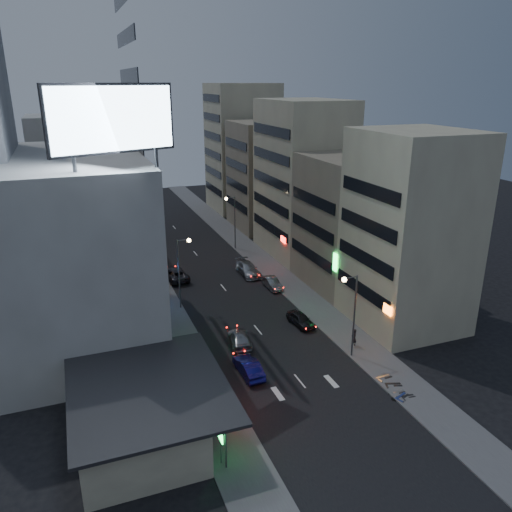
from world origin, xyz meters
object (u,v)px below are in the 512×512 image
road_car_blue (249,367)px  parked_car_right_far (248,269)px  parked_car_right_mid (272,283)px  parked_car_left (176,274)px  parked_car_right_near (301,319)px  scooter_blue (404,386)px  scooter_silver_a (402,384)px  scooter_silver_b (389,368)px  scooter_black_a (413,388)px  scooter_black_b (401,377)px  road_car_silver (240,339)px  person (354,338)px

road_car_blue → parked_car_right_far: bearing=-111.3°
parked_car_right_mid → parked_car_left: bearing=144.3°
parked_car_right_near → scooter_blue: (2.66, -14.02, 0.03)m
parked_car_right_mid → parked_car_left: parked_car_left is taller
scooter_silver_a → scooter_silver_b: scooter_silver_b is taller
parked_car_left → scooter_silver_b: size_ratio=2.71×
scooter_black_a → scooter_silver_a: scooter_black_a is taller
scooter_black_b → scooter_silver_b: bearing=25.1°
parked_car_left → parked_car_right_mid: bearing=142.0°
scooter_silver_a → scooter_blue: scooter_blue is taller
parked_car_right_far → road_car_silver: parked_car_right_far is taller
parked_car_right_far → scooter_black_a: bearing=-83.4°
scooter_silver_a → person: bearing=-3.9°
parked_car_right_mid → scooter_blue: size_ratio=2.10×
road_car_blue → road_car_silver: (0.98, 5.16, -0.03)m
parked_car_right_near → person: (2.79, -5.93, 0.35)m
scooter_silver_b → parked_car_left: bearing=19.4°
parked_car_right_far → scooter_silver_b: parked_car_right_far is taller
parked_car_left → person: person is taller
person → scooter_blue: (-0.13, -8.09, -0.32)m
road_car_blue → scooter_black_b: (11.54, -5.95, 0.00)m
scooter_black_a → person: bearing=8.1°
scooter_black_a → scooter_black_b: size_ratio=0.85×
parked_car_left → road_car_blue: parked_car_left is taller
road_car_silver → person: 11.01m
scooter_blue → scooter_black_a: bearing=-150.1°
parked_car_right_near → scooter_blue: size_ratio=2.07×
scooter_black_b → scooter_silver_b: (-0.17, 1.48, 0.00)m
scooter_black_b → scooter_silver_b: size_ratio=0.99×
parked_car_left → road_car_blue: 24.25m
scooter_silver_a → scooter_blue: (-0.09, -0.39, 0.07)m
road_car_silver → scooter_blue: (10.01, -12.35, 0.01)m
parked_car_right_far → person: bearing=-82.0°
scooter_black_a → scooter_silver_b: (-0.15, 3.17, 0.10)m
parked_car_right_mid → person: (1.76, -16.32, 0.36)m
parked_car_left → scooter_blue: 33.70m
scooter_blue → scooter_black_b: bearing=-44.5°
parked_car_left → parked_car_right_far: bearing=165.4°
scooter_silver_a → scooter_black_b: scooter_black_b is taller
parked_car_right_mid → scooter_black_a: bearing=-87.1°
parked_car_right_far → road_car_blue: bearing=-109.6°
road_car_silver → parked_car_left: bearing=-73.6°
parked_car_left → road_car_blue: size_ratio=1.24×
parked_car_right_mid → parked_car_left: 12.68m
parked_car_left → person: size_ratio=3.00×
road_car_blue → scooter_black_a: bearing=145.0°
parked_car_right_mid → road_car_silver: (-8.38, -12.05, 0.03)m
parked_car_left → road_car_silver: bearing=92.1°
parked_car_right_mid → scooter_black_b: bearing=-86.7°
parked_car_right_near → scooter_black_b: parked_car_right_near is taller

